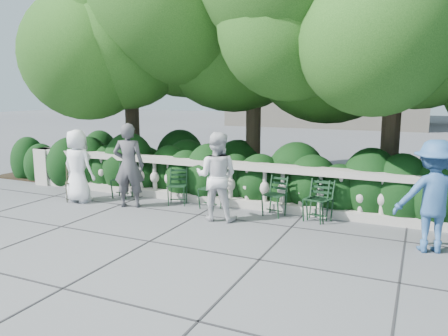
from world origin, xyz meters
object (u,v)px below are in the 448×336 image
at_px(person_casual_man, 217,176).
at_px(person_woman_grey, 129,165).
at_px(chair_a, 119,199).
at_px(chair_weathered, 75,202).
at_px(person_older_blue, 433,196).
at_px(chair_b, 177,206).
at_px(person_businessman, 78,166).
at_px(chair_c, 270,217).
at_px(chair_e, 312,223).
at_px(chair_f, 315,222).
at_px(chair_d, 206,210).

bearing_deg(person_casual_man, person_woman_grey, -11.58).
bearing_deg(chair_a, chair_weathered, -142.80).
bearing_deg(person_woman_grey, person_older_blue, 158.02).
distance_m(chair_b, person_businessman, 2.50).
height_order(chair_c, person_older_blue, person_older_blue).
bearing_deg(chair_e, person_casual_man, -151.39).
bearing_deg(person_businessman, person_woman_grey, -170.90).
bearing_deg(chair_a, person_older_blue, -10.57).
distance_m(chair_e, person_older_blue, 2.37).
bearing_deg(chair_b, person_woman_grey, -174.13).
distance_m(chair_a, chair_f, 4.71).
distance_m(chair_a, person_older_blue, 6.83).
relative_size(chair_a, person_older_blue, 0.47).
height_order(chair_c, person_businessman, person_businessman).
bearing_deg(person_casual_man, person_older_blue, 168.60).
distance_m(person_businessman, person_casual_man, 3.54).
bearing_deg(person_woman_grey, chair_f, 167.80).
xyz_separation_m(chair_c, person_older_blue, (2.93, -0.73, 0.90)).
relative_size(chair_e, person_woman_grey, 0.45).
xyz_separation_m(chair_a, person_older_blue, (6.74, -0.71, 0.90)).
relative_size(chair_a, person_casual_man, 0.48).
height_order(chair_d, chair_f, same).
bearing_deg(chair_c, chair_e, 8.91).
bearing_deg(chair_e, person_woman_grey, -161.87).
bearing_deg(chair_d, person_woman_grey, -154.90).
bearing_deg(chair_c, chair_b, -168.26).
height_order(chair_d, person_businessman, person_businessman).
distance_m(chair_weathered, person_older_blue, 7.54).
xyz_separation_m(chair_d, person_casual_man, (0.50, -0.54, 0.88)).
height_order(chair_e, person_businessman, person_businessman).
height_order(chair_e, chair_f, same).
xyz_separation_m(chair_e, person_woman_grey, (-3.99, -0.46, 0.93)).
bearing_deg(chair_f, chair_d, -158.08).
bearing_deg(chair_weathered, person_older_blue, -39.78).
height_order(chair_b, chair_d, same).
bearing_deg(chair_f, person_woman_grey, -152.69).
bearing_deg(person_older_blue, chair_c, -30.64).
bearing_deg(chair_c, person_older_blue, -3.21).
bearing_deg(chair_f, person_older_blue, -1.07).
bearing_deg(person_woman_grey, chair_e, 166.92).
distance_m(chair_a, person_casual_man, 3.04).
bearing_deg(chair_c, chair_f, 13.34).
height_order(chair_b, person_businessman, person_businessman).
distance_m(person_businessman, person_older_blue, 7.42).
distance_m(chair_c, chair_weathered, 4.60).
bearing_deg(person_casual_man, chair_a, -20.26).
xyz_separation_m(chair_a, chair_c, (3.80, 0.02, 0.00)).
height_order(chair_a, chair_d, same).
height_order(chair_a, person_businessman, person_businessman).
xyz_separation_m(chair_b, chair_weathered, (-2.34, -0.65, 0.00)).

